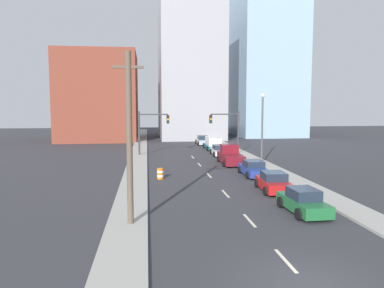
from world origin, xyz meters
The scene contains 24 objects.
ground_plane centered at (0.00, 0.00, 0.00)m, with size 200.00×200.00×0.00m, color #333338.
sidewalk_left centered at (-6.73, 44.18, 0.08)m, with size 2.17×88.35×0.16m.
sidewalk_right centered at (6.73, 44.18, 0.08)m, with size 2.17×88.35×0.16m.
lane_stripe_at_2m centered at (0.00, 2.00, 0.00)m, with size 0.16×2.40×0.01m, color beige.
lane_stripe_at_7m centered at (0.00, 7.48, 0.00)m, with size 0.16×2.40×0.01m, color beige.
lane_stripe_at_14m centered at (0.00, 13.92, 0.00)m, with size 0.16×2.40×0.01m, color beige.
lane_stripe_at_21m centered at (0.00, 21.23, 0.00)m, with size 0.16×2.40×0.01m, color beige.
lane_stripe_at_28m centered at (0.00, 27.60, 0.00)m, with size 0.16×2.40×0.01m, color beige.
lane_stripe_at_34m centered at (0.00, 33.64, 0.00)m, with size 0.16×2.40×0.01m, color beige.
building_brick_left centered at (-14.47, 60.14, 8.08)m, with size 14.00×16.00×16.16m.
building_office_center centered at (2.99, 64.14, 12.51)m, with size 12.00×20.00×25.03m.
building_glass_right centered at (19.85, 68.14, 15.40)m, with size 13.00×20.00×30.81m.
traffic_signal_left centered at (-5.47, 35.68, 3.69)m, with size 3.97×0.35×5.70m.
traffic_signal_right centered at (5.14, 35.68, 3.69)m, with size 3.97×0.35×5.70m.
utility_pole_left_near centered at (-6.54, 7.31, 4.69)m, with size 1.60×0.32×9.14m.
traffic_barrel centered at (-4.52, 20.02, 0.47)m, with size 0.56×0.56×0.95m.
street_lamp centered at (6.79, 27.00, 4.51)m, with size 0.44×0.44×7.71m.
sedan_green centered at (3.57, 8.55, 0.68)m, with size 2.09×4.35×1.49m.
sedan_red centered at (3.76, 14.35, 0.66)m, with size 2.34×4.41×1.45m.
sedan_blue centered at (4.03, 20.64, 0.64)m, with size 2.14×4.62×1.39m.
pickup_truck_maroon centered at (3.50, 27.86, 0.83)m, with size 2.48×5.96×2.07m.
sedan_white centered at (3.65, 34.85, 0.63)m, with size 2.17×4.80×1.36m.
box_truck_teal centered at (4.03, 41.75, 0.88)m, with size 2.41×6.32×1.84m.
sedan_silver centered at (3.51, 48.43, 0.69)m, with size 2.12×4.68×1.50m.
Camera 1 is at (-5.62, -12.29, 6.35)m, focal length 35.00 mm.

